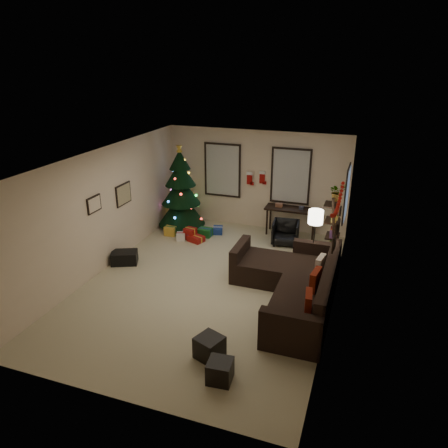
{
  "coord_description": "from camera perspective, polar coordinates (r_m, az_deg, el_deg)",
  "views": [
    {
      "loc": [
        2.93,
        -7.45,
        4.52
      ],
      "look_at": [
        0.1,
        0.6,
        1.15
      ],
      "focal_mm": 34.43,
      "sensor_mm": 36.0,
      "label": 1
    }
  ],
  "objects": [
    {
      "name": "desk_chair",
      "position": [
        11.03,
        8.16,
        -1.14
      ],
      "size": [
        0.65,
        0.62,
        0.61
      ],
      "primitive_type": "imported",
      "rotation": [
        0.0,
        0.0,
        0.1
      ],
      "color": "black",
      "rests_on": "floor"
    },
    {
      "name": "pillow_cream",
      "position": [
        8.76,
        12.67,
        -5.39
      ],
      "size": [
        0.17,
        0.39,
        0.38
      ],
      "primitive_type": "cube",
      "rotation": [
        0.0,
        0.0,
        -0.17
      ],
      "color": "beige",
      "rests_on": "sofa"
    },
    {
      "name": "christmas_tree",
      "position": [
        11.8,
        -5.74,
        4.03
      ],
      "size": [
        1.29,
        1.29,
        2.4
      ],
      "rotation": [
        0.0,
        0.0,
        0.38
      ],
      "color": "black",
      "rests_on": "floor"
    },
    {
      "name": "garland",
      "position": [
        7.76,
        14.86,
        2.71
      ],
      "size": [
        0.08,
        1.9,
        0.3
      ],
      "primitive_type": null,
      "color": "#A5140C",
      "rests_on": "wall_right"
    },
    {
      "name": "floor",
      "position": [
        9.19,
        -1.85,
        -7.91
      ],
      "size": [
        7.0,
        7.0,
        0.0
      ],
      "primitive_type": "plane",
      "color": "#C3B994",
      "rests_on": "ground"
    },
    {
      "name": "gallery",
      "position": [
        7.96,
        14.72,
        -0.94
      ],
      "size": [
        0.03,
        1.25,
        0.54
      ],
      "color": "black",
      "rests_on": "wall_right"
    },
    {
      "name": "sofa",
      "position": [
        8.6,
        9.4,
        -8.09
      ],
      "size": [
        2.16,
        3.12,
        0.94
      ],
      "color": "black",
      "rests_on": "floor"
    },
    {
      "name": "storage_bin",
      "position": [
        10.23,
        -13.08,
        -4.36
      ],
      "size": [
        0.69,
        0.6,
        0.29
      ],
      "primitive_type": "cube",
      "rotation": [
        0.0,
        0.0,
        0.42
      ],
      "color": "black",
      "rests_on": "floor"
    },
    {
      "name": "pillow_red_b",
      "position": [
        8.15,
        12.03,
        -7.42
      ],
      "size": [
        0.17,
        0.44,
        0.43
      ],
      "primitive_type": "cube",
      "rotation": [
        0.0,
        0.0,
        -0.14
      ],
      "color": "maroon",
      "rests_on": "sofa"
    },
    {
      "name": "ottoman_far",
      "position": [
        6.7,
        -0.54,
        -18.93
      ],
      "size": [
        0.39,
        0.39,
        0.34
      ],
      "primitive_type": "cube",
      "rotation": [
        0.0,
        0.0,
        0.08
      ],
      "color": "black",
      "rests_on": "floor"
    },
    {
      "name": "wall_front",
      "position": [
        5.85,
        -14.73,
        -12.04
      ],
      "size": [
        5.0,
        0.0,
        5.0
      ],
      "primitive_type": "plane",
      "rotation": [
        -1.57,
        0.0,
        0.0
      ],
      "color": "beige",
      "rests_on": "floor"
    },
    {
      "name": "window_back_right",
      "position": [
        11.49,
        8.84,
        6.31
      ],
      "size": [
        1.05,
        0.06,
        1.5
      ],
      "color": "#728CB2",
      "rests_on": "wall_back"
    },
    {
      "name": "window_back_left",
      "position": [
        11.97,
        -0.18,
        7.17
      ],
      "size": [
        1.05,
        0.06,
        1.5
      ],
      "color": "#728CB2",
      "rests_on": "wall_back"
    },
    {
      "name": "presents",
      "position": [
        11.48,
        -4.47,
        -1.1
      ],
      "size": [
        1.5,
        1.01,
        0.3
      ],
      "rotation": [
        0.0,
        0.0,
        0.26
      ],
      "color": "#14591E",
      "rests_on": "floor"
    },
    {
      "name": "ottoman_near",
      "position": [
        7.11,
        -1.95,
        -16.04
      ],
      "size": [
        0.5,
        0.5,
        0.37
      ],
      "primitive_type": "cube",
      "rotation": [
        0.0,
        0.0,
        -0.37
      ],
      "color": "black",
      "rests_on": "floor"
    },
    {
      "name": "ceiling",
      "position": [
        8.21,
        -2.07,
        8.73
      ],
      "size": [
        7.0,
        7.0,
        0.0
      ],
      "primitive_type": "plane",
      "rotation": [
        3.14,
        0.0,
        0.0
      ],
      "color": "white",
      "rests_on": "floor"
    },
    {
      "name": "wall_back",
      "position": [
        11.77,
        4.25,
        5.86
      ],
      "size": [
        5.0,
        0.0,
        5.0
      ],
      "primitive_type": "plane",
      "rotation": [
        1.57,
        0.0,
        0.0
      ],
      "color": "beige",
      "rests_on": "floor"
    },
    {
      "name": "pillow_red_a",
      "position": [
        7.44,
        11.12,
        -10.33
      ],
      "size": [
        0.16,
        0.42,
        0.41
      ],
      "primitive_type": "cube",
      "rotation": [
        0.0,
        0.0,
        0.13
      ],
      "color": "maroon",
      "rests_on": "sofa"
    },
    {
      "name": "bookshelf",
      "position": [
        10.0,
        14.35,
        -0.96
      ],
      "size": [
        0.3,
        0.49,
        1.66
      ],
      "color": "black",
      "rests_on": "floor"
    },
    {
      "name": "art_abstract",
      "position": [
        9.43,
        -16.88,
        2.53
      ],
      "size": [
        0.04,
        0.45,
        0.35
      ],
      "color": "black",
      "rests_on": "wall_left"
    },
    {
      "name": "window_right_wall",
      "position": [
        10.46,
        16.04,
        3.9
      ],
      "size": [
        0.06,
        0.9,
        1.3
      ],
      "color": "#728CB2",
      "rests_on": "wall_right"
    },
    {
      "name": "desk",
      "position": [
        11.5,
        8.98,
        1.67
      ],
      "size": [
        1.39,
        0.5,
        0.75
      ],
      "color": "black",
      "rests_on": "floor"
    },
    {
      "name": "stocking_right",
      "position": [
        11.68,
        5.13,
        6.21
      ],
      "size": [
        0.2,
        0.05,
        0.36
      ],
      "color": "#990F0C",
      "rests_on": "wall_back"
    },
    {
      "name": "floor_lamp",
      "position": [
        9.28,
        12.04,
        0.37
      ],
      "size": [
        0.31,
        0.31,
        1.49
      ],
      "rotation": [
        0.0,
        0.0,
        0.06
      ],
      "color": "black",
      "rests_on": "floor"
    },
    {
      "name": "potted_plant",
      "position": [
        9.6,
        14.86,
        4.5
      ],
      "size": [
        0.61,
        0.6,
        0.51
      ],
      "primitive_type": "imported",
      "rotation": [
        0.0,
        0.0,
        0.63
      ],
      "color": "#4C4C4C",
      "rests_on": "bookshelf"
    },
    {
      "name": "wall_right",
      "position": [
        8.11,
        14.76,
        -2.22
      ],
      "size": [
        0.0,
        7.0,
        7.0
      ],
      "primitive_type": "plane",
      "rotation": [
        1.57,
        0.0,
        -1.57
      ],
      "color": "beige",
      "rests_on": "floor"
    },
    {
      "name": "stocking_left",
      "position": [
        11.69,
        3.45,
        6.11
      ],
      "size": [
        0.2,
        0.05,
        0.36
      ],
      "color": "#990F0C",
      "rests_on": "wall_back"
    },
    {
      "name": "wall_left",
      "position": [
        9.75,
        -15.79,
        1.73
      ],
      "size": [
        0.0,
        7.0,
        7.0
      ],
      "primitive_type": "plane",
      "rotation": [
        1.57,
        0.0,
        1.57
      ],
      "color": "beige",
      "rests_on": "floor"
    },
    {
      "name": "art_map",
      "position": [
        10.35,
        -13.21,
        3.87
      ],
      "size": [
        0.04,
        0.6,
        0.5
      ],
      "color": "black",
      "rests_on": "wall_left"
    }
  ]
}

